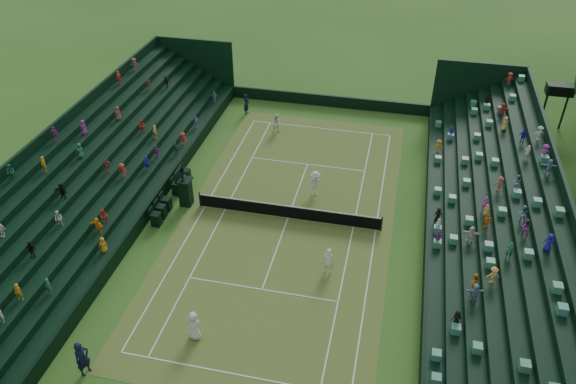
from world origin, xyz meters
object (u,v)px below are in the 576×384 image
(player_near_west, at_px, (194,326))
(player_near_east, at_px, (328,260))
(tennis_net, at_px, (288,211))
(player_far_west, at_px, (277,124))
(umpire_chair, at_px, (185,189))
(player_far_east, at_px, (315,183))

(player_near_west, distance_m, player_near_east, 8.17)
(tennis_net, bearing_deg, player_far_west, 107.13)
(player_near_west, bearing_deg, player_far_west, -86.04)
(tennis_net, relative_size, player_far_west, 7.31)
(umpire_chair, xyz_separation_m, player_far_west, (3.50, 10.44, -0.43))
(player_near_east, relative_size, player_far_east, 0.94)
(player_near_east, xyz_separation_m, player_far_east, (-2.04, 7.14, 0.06))
(tennis_net, height_order, player_near_east, player_near_east)
(umpire_chair, bearing_deg, tennis_net, 0.06)
(player_far_west, bearing_deg, tennis_net, -89.57)
(player_far_east, bearing_deg, tennis_net, -137.92)
(player_near_west, distance_m, player_far_east, 13.58)
(player_far_west, relative_size, player_far_east, 0.89)
(tennis_net, height_order, umpire_chair, umpire_chair)
(player_far_west, bearing_deg, umpire_chair, -125.25)
(player_near_east, distance_m, player_far_west, 16.05)
(player_far_west, bearing_deg, player_near_east, -83.04)
(tennis_net, height_order, player_near_west, player_near_west)
(player_near_west, xyz_separation_m, player_far_east, (3.52, 13.12, 0.06))
(tennis_net, distance_m, player_near_west, 10.51)
(umpire_chair, xyz_separation_m, player_far_east, (7.90, 2.88, -0.33))
(player_near_east, height_order, player_far_west, player_near_east)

